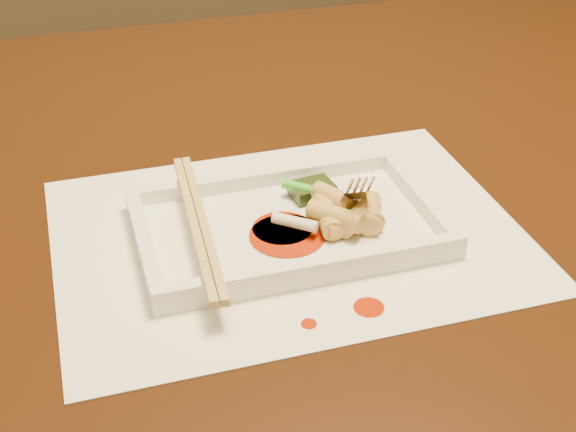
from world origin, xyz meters
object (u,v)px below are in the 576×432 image
object	(u,v)px
placemat	(288,234)
fork	(360,130)
table	(246,255)
chopstick_a	(194,224)
plate_base	(288,229)

from	to	relation	value
placemat	fork	bearing A→B (deg)	14.42
table	chopstick_a	xyz separation A→B (m)	(-0.07, -0.12, 0.13)
placemat	table	bearing A→B (deg)	94.97
placemat	plate_base	bearing A→B (deg)	-63.43
placemat	plate_base	world-z (taller)	plate_base
placemat	plate_base	size ratio (longest dim) A/B	1.54
placemat	chopstick_a	xyz separation A→B (m)	(-0.08, -0.00, 0.03)
chopstick_a	fork	world-z (taller)	fork
table	plate_base	bearing A→B (deg)	-85.03
table	fork	distance (m)	0.22
chopstick_a	plate_base	bearing A→B (deg)	0.00
plate_base	placemat	bearing A→B (deg)	116.57
placemat	plate_base	distance (m)	0.00
fork	table	bearing A→B (deg)	128.66
table	plate_base	world-z (taller)	plate_base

